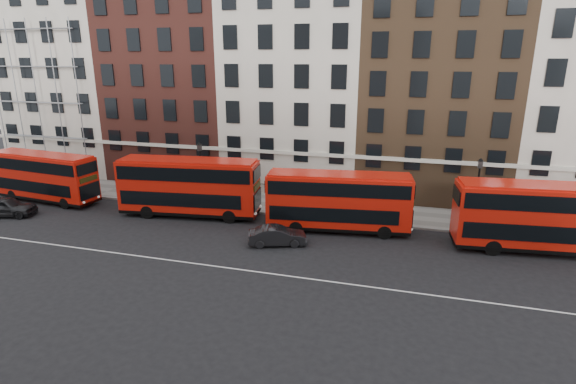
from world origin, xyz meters
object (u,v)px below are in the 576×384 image
(bus_b, at_px, (189,186))
(bus_c, at_px, (338,201))
(bus_a, at_px, (44,176))
(car_rear, at_px, (6,207))
(car_front, at_px, (277,236))
(bus_d, at_px, (542,216))

(bus_b, xyz_separation_m, bus_c, (12.09, -0.00, -0.16))
(bus_b, distance_m, bus_c, 12.09)
(bus_a, relative_size, car_rear, 2.28)
(bus_b, bearing_deg, bus_a, 172.99)
(bus_b, bearing_deg, car_front, -30.44)
(bus_b, height_order, car_rear, bus_b)
(bus_a, distance_m, car_rear, 4.45)
(bus_b, xyz_separation_m, car_front, (8.58, -3.73, -1.86))
(car_front, bearing_deg, bus_b, 47.07)
(bus_d, bearing_deg, bus_a, 173.84)
(bus_a, distance_m, bus_c, 26.33)
(bus_d, bearing_deg, bus_c, 173.85)
(bus_a, distance_m, bus_d, 39.82)
(car_rear, height_order, car_front, car_rear)
(bus_c, distance_m, bus_d, 13.49)
(bus_d, bearing_deg, bus_b, 173.85)
(bus_a, xyz_separation_m, car_front, (22.82, -3.73, -1.66))
(bus_a, bearing_deg, bus_d, 5.91)
(bus_b, bearing_deg, bus_d, -6.97)
(bus_b, height_order, bus_d, bus_b)
(bus_d, bearing_deg, car_front, -173.78)
(bus_b, height_order, bus_c, bus_b)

